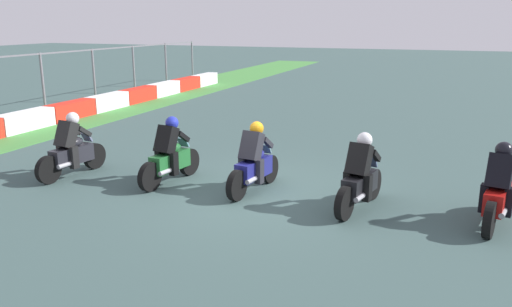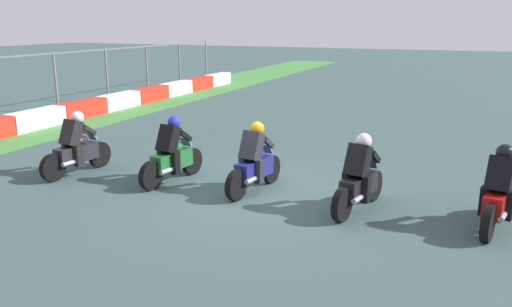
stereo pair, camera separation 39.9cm
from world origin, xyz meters
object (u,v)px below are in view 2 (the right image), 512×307
rider_lane_a (499,195)px  rider_lane_c (254,163)px  rider_lane_b (359,180)px  rider_lane_e (76,148)px  rider_lane_d (172,155)px

rider_lane_a → rider_lane_c: 4.75m
rider_lane_a → rider_lane_b: bearing=103.6°
rider_lane_b → rider_lane_c: (0.27, 2.31, 0.00)m
rider_lane_e → rider_lane_b: bearing=-81.1°
rider_lane_a → rider_lane_d: (0.07, 6.73, 0.00)m
rider_lane_b → rider_lane_d: same height
rider_lane_a → rider_lane_d: size_ratio=0.99×
rider_lane_a → rider_lane_e: 9.17m
rider_lane_a → rider_lane_b: 2.44m
rider_lane_a → rider_lane_c: size_ratio=0.99×
rider_lane_c → rider_lane_b: bearing=-88.3°
rider_lane_a → rider_lane_e: bearing=103.4°
rider_lane_b → rider_lane_d: size_ratio=0.99×
rider_lane_d → rider_lane_e: (-0.37, 2.44, 0.00)m
rider_lane_b → rider_lane_e: (-0.21, 6.74, 0.00)m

